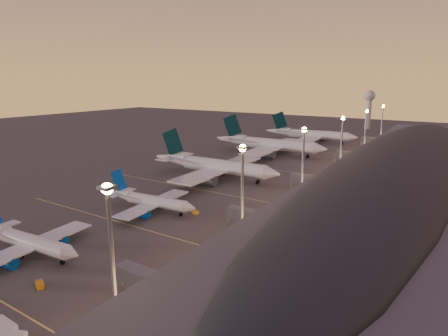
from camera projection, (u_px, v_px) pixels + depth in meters
ground at (138, 219)px, 112.32m from camera, size 700.00×700.00×0.00m
airliner_narrow_south at (27, 241)px, 89.15m from camera, size 34.61×31.03×12.36m
airliner_narrow_north at (149, 200)px, 119.02m from camera, size 34.80×31.21×12.42m
airliner_wide_near at (213, 165)px, 159.46m from camera, size 61.89×56.21×19.85m
airliner_wide_mid at (268, 144)px, 210.50m from camera, size 67.16×61.00×21.53m
airliner_wide_far at (310, 134)px, 251.04m from camera, size 61.93×56.55×19.81m
terminal_building at (401, 169)px, 137.28m from camera, size 56.35×255.00×17.46m
light_masts at (327, 142)px, 142.71m from camera, size 2.20×217.20×25.90m
radar_tower at (369, 103)px, 315.27m from camera, size 9.00×9.00×32.50m
lane_markings at (213, 187)px, 145.12m from camera, size 90.00×180.36×0.00m
baggage_tug_a at (40, 284)px, 75.30m from camera, size 3.84×2.77×1.07m
baggage_tug_b at (169, 282)px, 76.16m from camera, size 3.74×2.91×1.05m
baggage_tug_c at (194, 212)px, 116.80m from camera, size 3.49×2.26×0.97m
catering_truck_b at (5, 333)px, 59.39m from camera, size 5.53×2.27×3.09m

